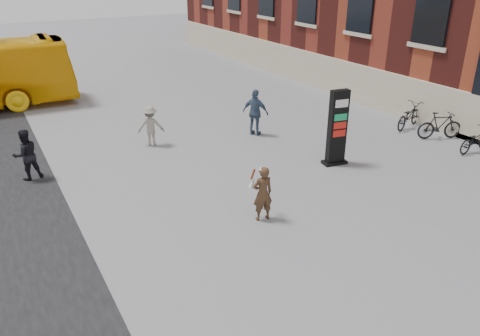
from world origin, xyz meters
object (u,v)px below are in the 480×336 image
bike_5 (440,125)px  bike_6 (409,116)px  pedestrian_b (151,126)px  pedestrian_c (255,113)px  bike_4 (475,140)px  info_pylon (337,128)px  pedestrian_a (26,155)px  woman (262,193)px

bike_5 → bike_6: 1.53m
pedestrian_b → pedestrian_c: size_ratio=0.82×
pedestrian_b → bike_4: (9.90, -6.37, -0.31)m
info_pylon → pedestrian_b: info_pylon is taller
pedestrian_c → info_pylon: bearing=157.8°
pedestrian_c → bike_5: size_ratio=1.03×
info_pylon → pedestrian_a: 9.95m
woman → pedestrian_c: pedestrian_c is taller
pedestrian_a → bike_5: size_ratio=0.92×
pedestrian_c → bike_4: size_ratio=1.09×
woman → pedestrian_a: size_ratio=0.94×
woman → pedestrian_a: (-5.06, 5.77, 0.03)m
pedestrian_a → pedestrian_c: bearing=169.1°
info_pylon → pedestrian_a: bearing=166.9°
pedestrian_b → bike_5: 11.02m
pedestrian_b → pedestrian_c: 4.07m
bike_5 → bike_6: (0.00, 1.53, -0.03)m
woman → bike_4: (9.23, 0.32, -0.34)m
pedestrian_a → info_pylon: bearing=146.7°
bike_6 → pedestrian_c: bearing=50.6°
woman → pedestrian_c: 6.62m
info_pylon → woman: 4.58m
pedestrian_a → pedestrian_c: pedestrian_c is taller
info_pylon → bike_4: 5.42m
pedestrian_c → bike_5: pedestrian_c is taller
info_pylon → bike_5: size_ratio=1.45×
pedestrian_b → bike_6: bearing=-178.5°
bike_5 → info_pylon: bearing=112.5°
pedestrian_c → bike_4: bearing=-167.0°
woman → bike_6: 9.84m
woman → info_pylon: bearing=-148.4°
woman → pedestrian_a: pedestrian_a is taller
bike_4 → bike_5: (0.00, 1.54, 0.09)m
pedestrian_c → bike_5: bearing=-157.8°
pedestrian_b → bike_5: size_ratio=0.85×
pedestrian_a → pedestrian_c: size_ratio=0.89×
pedestrian_a → woman: bearing=120.5°
pedestrian_b → bike_4: size_ratio=0.90×
bike_6 → pedestrian_a: bearing=62.7°
woman → bike_6: bearing=-153.4°
woman → bike_6: size_ratio=0.80×
pedestrian_c → bike_5: 7.11m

